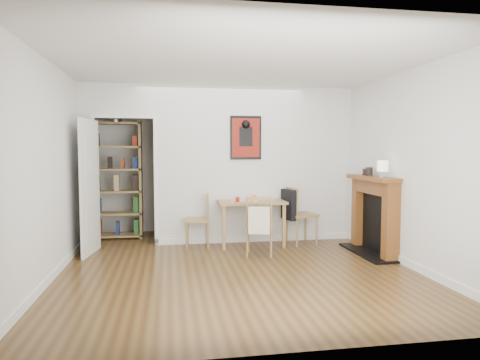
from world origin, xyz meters
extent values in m
plane|color=brown|center=(0.00, 0.00, 0.00)|extent=(5.20, 5.20, 0.00)
plane|color=silver|center=(0.00, 2.60, 1.30)|extent=(4.50, 0.00, 4.50)
plane|color=silver|center=(0.00, -2.60, 1.30)|extent=(4.50, 0.00, 4.50)
plane|color=silver|center=(-2.25, 0.00, 1.30)|extent=(0.00, 5.20, 5.20)
plane|color=silver|center=(2.25, 0.00, 1.30)|extent=(0.00, 5.20, 5.20)
plane|color=silver|center=(0.00, 0.00, 2.60)|extent=(5.20, 5.20, 0.00)
cube|color=silver|center=(0.57, 1.40, 1.30)|extent=(3.35, 0.10, 2.60)
cube|color=silver|center=(-2.12, 1.40, 1.30)|extent=(0.25, 0.10, 2.60)
cube|color=silver|center=(-1.55, 1.40, 2.33)|extent=(0.90, 0.10, 0.55)
cube|color=silver|center=(-2.03, 1.40, 1.02)|extent=(0.06, 0.14, 2.05)
cube|color=silver|center=(-1.07, 1.40, 1.02)|extent=(0.06, 0.14, 2.05)
cube|color=silver|center=(0.57, 1.34, 0.05)|extent=(3.35, 0.02, 0.10)
cube|color=silver|center=(-2.24, -0.60, 0.05)|extent=(0.02, 4.00, 0.10)
cube|color=silver|center=(2.24, -0.60, 0.05)|extent=(0.02, 4.00, 0.10)
cube|color=silver|center=(-2.02, 0.93, 1.00)|extent=(0.15, 0.80, 2.00)
cube|color=black|center=(0.40, 1.33, 1.75)|extent=(0.52, 0.02, 0.72)
cube|color=maroon|center=(0.40, 1.32, 1.75)|extent=(0.46, 0.00, 0.64)
cube|color=#A07D4B|center=(0.44, 1.10, 0.71)|extent=(1.07, 0.68, 0.04)
cube|color=#A07D4B|center=(-0.03, 0.82, 0.35)|extent=(0.05, 0.05, 0.69)
cube|color=#A07D4B|center=(0.92, 0.82, 0.35)|extent=(0.05, 0.05, 0.69)
cube|color=#A07D4B|center=(-0.03, 1.38, 0.35)|extent=(0.05, 0.05, 0.69)
cube|color=#A07D4B|center=(0.92, 1.38, 0.35)|extent=(0.05, 0.05, 0.69)
cube|color=black|center=(1.05, 1.02, 0.66)|extent=(0.18, 0.40, 0.49)
cube|color=beige|center=(0.39, 0.23, 0.55)|extent=(0.32, 0.17, 0.38)
cube|color=#A07D4B|center=(-2.18, 2.07, 1.03)|extent=(0.04, 0.35, 2.05)
cube|color=#A07D4B|center=(-1.36, 2.07, 1.03)|extent=(0.04, 0.35, 2.05)
cube|color=#A07D4B|center=(-1.77, 2.07, 0.04)|extent=(0.86, 0.35, 0.03)
cube|color=#A07D4B|center=(-1.77, 2.07, 0.82)|extent=(0.86, 0.35, 0.03)
cube|color=#A07D4B|center=(-1.77, 2.07, 2.01)|extent=(0.86, 0.35, 0.03)
cube|color=maroon|center=(-1.77, 2.07, 1.03)|extent=(0.76, 0.28, 0.28)
cube|color=brown|center=(2.15, -0.24, 0.55)|extent=(0.20, 0.16, 1.10)
cube|color=brown|center=(2.15, 0.74, 0.55)|extent=(0.20, 0.16, 1.10)
cube|color=brown|center=(2.12, 0.25, 1.13)|extent=(0.30, 1.21, 0.06)
cube|color=brown|center=(2.15, 0.25, 1.00)|extent=(0.20, 0.85, 0.20)
cube|color=black|center=(2.21, 0.25, 0.45)|extent=(0.08, 0.81, 0.88)
cube|color=black|center=(2.09, 0.25, 0.01)|extent=(0.45, 1.25, 0.03)
cylinder|color=maroon|center=(0.20, 0.95, 0.77)|extent=(0.06, 0.06, 0.08)
sphere|color=orange|center=(0.53, 1.24, 0.77)|extent=(0.08, 0.08, 0.08)
cube|color=beige|center=(0.33, 1.12, 0.73)|extent=(0.49, 0.39, 0.00)
cube|color=silver|center=(0.68, 1.20, 0.74)|extent=(0.28, 0.22, 0.01)
cylinder|color=silver|center=(2.09, -0.09, 1.20)|extent=(0.08, 0.08, 0.09)
cylinder|color=#EDE2C5|center=(2.09, -0.09, 1.32)|extent=(0.15, 0.15, 0.15)
cylinder|color=black|center=(2.13, 0.40, 1.22)|extent=(0.11, 0.11, 0.13)
cylinder|color=black|center=(2.16, 0.59, 1.21)|extent=(0.08, 0.08, 0.10)
camera|label=1|loc=(-0.86, -5.65, 1.54)|focal=32.00mm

